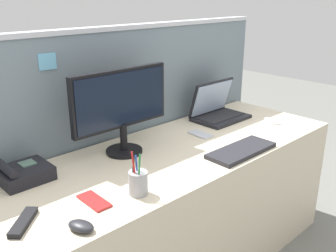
{
  "coord_description": "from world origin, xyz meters",
  "views": [
    {
      "loc": [
        -1.24,
        -1.27,
        1.48
      ],
      "look_at": [
        0.0,
        0.05,
        0.83
      ],
      "focal_mm": 40.57,
      "sensor_mm": 36.0,
      "label": 1
    }
  ],
  "objects_px": {
    "desk_phone": "(23,173)",
    "keyboard_main": "(241,150)",
    "desktop_monitor": "(121,104)",
    "laptop": "(217,109)",
    "computer_mouse_right_hand": "(81,226)",
    "pen_cup": "(138,182)",
    "tv_remote": "(23,222)",
    "cell_phone_silver_slab": "(201,134)",
    "cell_phone_white_slab": "(272,121)",
    "cell_phone_red_case": "(94,201)"
  },
  "relations": [
    {
      "from": "cell_phone_silver_slab",
      "to": "desktop_monitor",
      "type": "bearing_deg",
      "value": 169.57
    },
    {
      "from": "desk_phone",
      "to": "cell_phone_silver_slab",
      "type": "relative_size",
      "value": 1.47
    },
    {
      "from": "cell_phone_white_slab",
      "to": "laptop",
      "type": "bearing_deg",
      "value": 153.83
    },
    {
      "from": "cell_phone_silver_slab",
      "to": "cell_phone_red_case",
      "type": "xyz_separation_m",
      "value": [
        -0.84,
        -0.2,
        0.0
      ]
    },
    {
      "from": "desktop_monitor",
      "to": "desk_phone",
      "type": "bearing_deg",
      "value": 174.65
    },
    {
      "from": "cell_phone_silver_slab",
      "to": "computer_mouse_right_hand",
      "type": "bearing_deg",
      "value": -158.4
    },
    {
      "from": "desktop_monitor",
      "to": "keyboard_main",
      "type": "height_order",
      "value": "desktop_monitor"
    },
    {
      "from": "pen_cup",
      "to": "desk_phone",
      "type": "bearing_deg",
      "value": 123.68
    },
    {
      "from": "pen_cup",
      "to": "tv_remote",
      "type": "height_order",
      "value": "pen_cup"
    },
    {
      "from": "laptop",
      "to": "desktop_monitor",
      "type": "bearing_deg",
      "value": -178.08
    },
    {
      "from": "desk_phone",
      "to": "cell_phone_silver_slab",
      "type": "height_order",
      "value": "desk_phone"
    },
    {
      "from": "tv_remote",
      "to": "keyboard_main",
      "type": "bearing_deg",
      "value": 37.47
    },
    {
      "from": "cell_phone_red_case",
      "to": "computer_mouse_right_hand",
      "type": "bearing_deg",
      "value": -135.5
    },
    {
      "from": "keyboard_main",
      "to": "desktop_monitor",
      "type": "bearing_deg",
      "value": 136.51
    },
    {
      "from": "desk_phone",
      "to": "cell_phone_white_slab",
      "type": "relative_size",
      "value": 1.64
    },
    {
      "from": "laptop",
      "to": "desk_phone",
      "type": "height_order",
      "value": "laptop"
    },
    {
      "from": "cell_phone_white_slab",
      "to": "pen_cup",
      "type": "bearing_deg",
      "value": -144.82
    },
    {
      "from": "desktop_monitor",
      "to": "computer_mouse_right_hand",
      "type": "height_order",
      "value": "desktop_monitor"
    },
    {
      "from": "cell_phone_red_case",
      "to": "tv_remote",
      "type": "bearing_deg",
      "value": 172.1
    },
    {
      "from": "tv_remote",
      "to": "cell_phone_white_slab",
      "type": "bearing_deg",
      "value": 45.52
    },
    {
      "from": "desk_phone",
      "to": "cell_phone_silver_slab",
      "type": "bearing_deg",
      "value": -9.21
    },
    {
      "from": "cell_phone_silver_slab",
      "to": "cell_phone_red_case",
      "type": "bearing_deg",
      "value": -163.54
    },
    {
      "from": "cell_phone_silver_slab",
      "to": "keyboard_main",
      "type": "bearing_deg",
      "value": -93.4
    },
    {
      "from": "cell_phone_silver_slab",
      "to": "cell_phone_red_case",
      "type": "relative_size",
      "value": 0.91
    },
    {
      "from": "computer_mouse_right_hand",
      "to": "cell_phone_white_slab",
      "type": "bearing_deg",
      "value": -12.21
    },
    {
      "from": "desktop_monitor",
      "to": "cell_phone_silver_slab",
      "type": "distance_m",
      "value": 0.53
    },
    {
      "from": "desk_phone",
      "to": "computer_mouse_right_hand",
      "type": "bearing_deg",
      "value": -91.41
    },
    {
      "from": "desktop_monitor",
      "to": "cell_phone_white_slab",
      "type": "xyz_separation_m",
      "value": [
        0.96,
        -0.26,
        -0.25
      ]
    },
    {
      "from": "computer_mouse_right_hand",
      "to": "cell_phone_silver_slab",
      "type": "bearing_deg",
      "value": -0.35
    },
    {
      "from": "desk_phone",
      "to": "cell_phone_white_slab",
      "type": "bearing_deg",
      "value": -11.92
    },
    {
      "from": "laptop",
      "to": "keyboard_main",
      "type": "bearing_deg",
      "value": -127.15
    },
    {
      "from": "computer_mouse_right_hand",
      "to": "pen_cup",
      "type": "relative_size",
      "value": 0.53
    },
    {
      "from": "laptop",
      "to": "pen_cup",
      "type": "xyz_separation_m",
      "value": [
        -0.97,
        -0.41,
        -0.01
      ]
    },
    {
      "from": "desktop_monitor",
      "to": "cell_phone_red_case",
      "type": "distance_m",
      "value": 0.55
    },
    {
      "from": "desk_phone",
      "to": "keyboard_main",
      "type": "xyz_separation_m",
      "value": [
        0.92,
        -0.46,
        -0.02
      ]
    },
    {
      "from": "laptop",
      "to": "cell_phone_red_case",
      "type": "xyz_separation_m",
      "value": [
        -1.13,
        -0.34,
        -0.06
      ]
    },
    {
      "from": "computer_mouse_right_hand",
      "to": "keyboard_main",
      "type": "bearing_deg",
      "value": -17.67
    },
    {
      "from": "laptop",
      "to": "cell_phone_silver_slab",
      "type": "relative_size",
      "value": 2.45
    },
    {
      "from": "tv_remote",
      "to": "laptop",
      "type": "bearing_deg",
      "value": 57.12
    },
    {
      "from": "desk_phone",
      "to": "keyboard_main",
      "type": "bearing_deg",
      "value": -26.52
    },
    {
      "from": "cell_phone_red_case",
      "to": "pen_cup",
      "type": "bearing_deg",
      "value": -22.01
    },
    {
      "from": "desktop_monitor",
      "to": "computer_mouse_right_hand",
      "type": "bearing_deg",
      "value": -139.2
    },
    {
      "from": "desktop_monitor",
      "to": "computer_mouse_right_hand",
      "type": "distance_m",
      "value": 0.71
    },
    {
      "from": "desktop_monitor",
      "to": "desk_phone",
      "type": "relative_size",
      "value": 2.62
    },
    {
      "from": "computer_mouse_right_hand",
      "to": "cell_phone_red_case",
      "type": "distance_m",
      "value": 0.18
    },
    {
      "from": "laptop",
      "to": "keyboard_main",
      "type": "height_order",
      "value": "laptop"
    },
    {
      "from": "keyboard_main",
      "to": "computer_mouse_right_hand",
      "type": "bearing_deg",
      "value": -177.99
    },
    {
      "from": "pen_cup",
      "to": "cell_phone_red_case",
      "type": "distance_m",
      "value": 0.18
    },
    {
      "from": "desktop_monitor",
      "to": "laptop",
      "type": "bearing_deg",
      "value": 1.92
    },
    {
      "from": "keyboard_main",
      "to": "tv_remote",
      "type": "relative_size",
      "value": 2.3
    }
  ]
}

